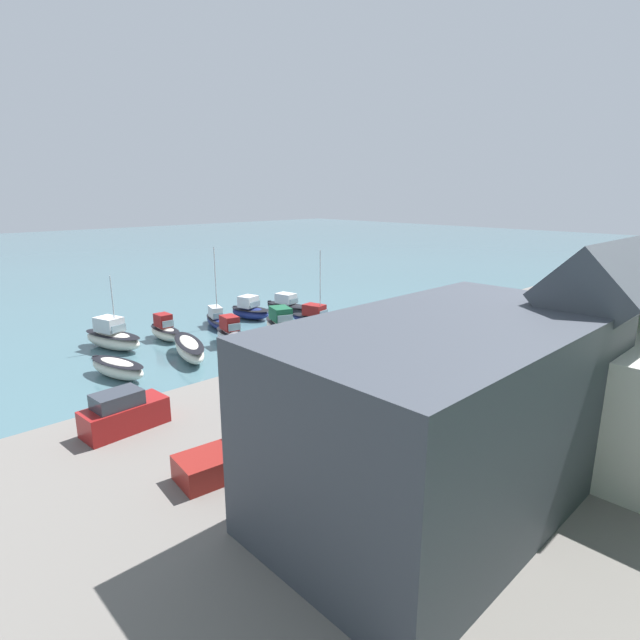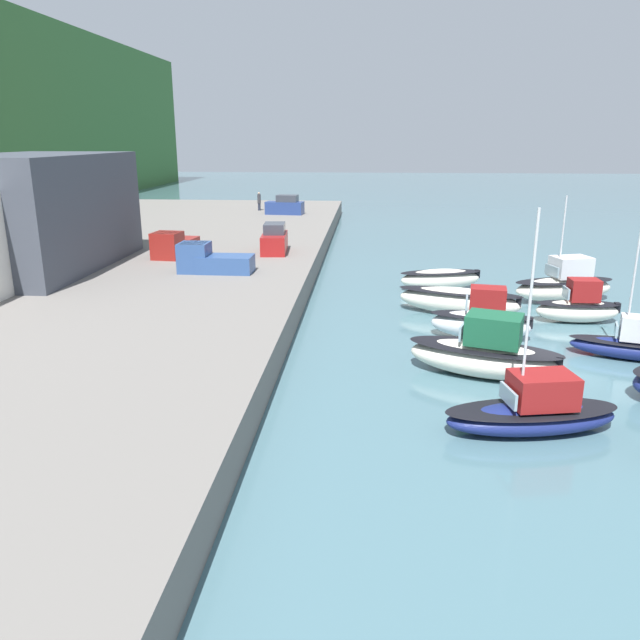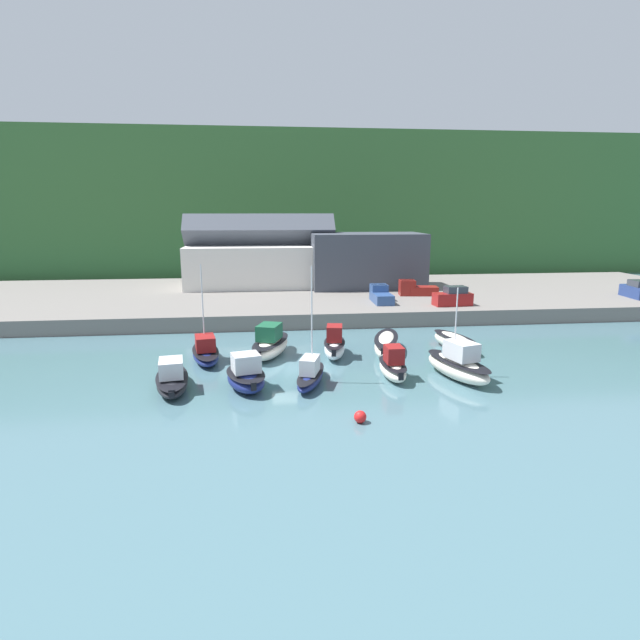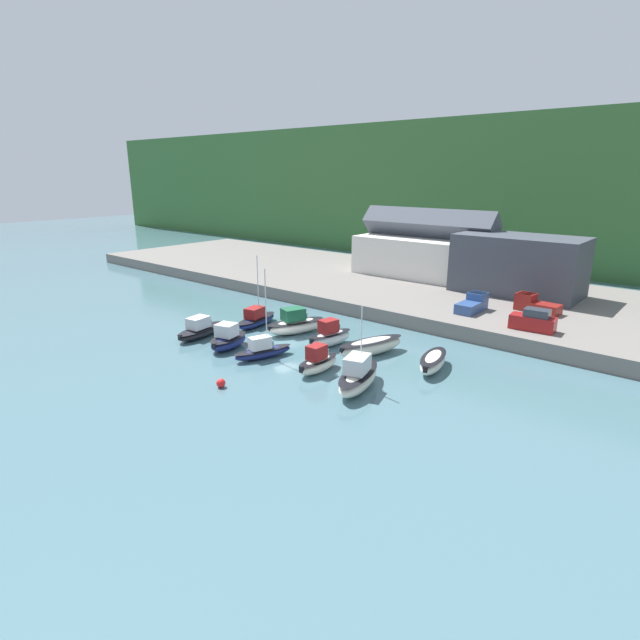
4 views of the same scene
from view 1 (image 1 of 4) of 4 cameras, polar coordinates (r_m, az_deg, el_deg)
ground_plane at (r=50.59m, az=-7.88°, el=-1.33°), size 320.00×320.00×0.00m
quay_promenade at (r=33.43m, az=21.05°, el=-9.08°), size 118.39×29.87×1.63m
harbor_clubhouse at (r=32.30m, az=32.64°, el=-3.02°), size 20.60×10.05×9.99m
yacht_club_building at (r=20.28m, az=14.34°, el=-10.11°), size 15.22×8.20×7.38m
moored_boat_0 at (r=52.51m, az=-0.44°, el=0.27°), size 3.24×6.57×7.89m
moored_boat_1 at (r=48.51m, az=-4.40°, el=-0.64°), size 4.34×7.00×2.82m
moored_boat_2 at (r=46.07m, az=-10.13°, el=-1.68°), size 2.56×5.37×2.75m
moored_boat_3 at (r=43.43m, az=-14.73°, el=-3.16°), size 4.05×7.45×1.61m
moored_boat_4 at (r=40.65m, az=-22.15°, el=-5.11°), size 3.16×5.94×1.43m
moored_boat_5 at (r=58.26m, az=-3.73°, el=1.65°), size 3.14×6.53×2.20m
moored_boat_6 at (r=55.57m, az=-8.02°, el=1.08°), size 3.62×5.27×2.55m
moored_boat_7 at (r=52.93m, az=-11.76°, el=0.06°), size 3.16×5.93×8.37m
moored_boat_8 at (r=49.44m, az=-17.31°, el=-1.15°), size 1.72×4.64×2.49m
moored_boat_9 at (r=48.15m, az=-22.65°, el=-1.82°), size 4.03×7.02×6.66m
parked_car_1 at (r=27.99m, az=-21.54°, el=-9.89°), size 4.32×2.11×2.16m
pickup_truck_0 at (r=28.95m, az=-5.05°, el=-8.28°), size 2.03×4.74×1.90m
pickup_truck_1 at (r=23.17m, az=-9.17°, el=-14.51°), size 4.91×2.44×1.90m
mooring_buoy_0 at (r=57.72m, az=-17.22°, el=0.49°), size 0.73×0.73×0.73m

